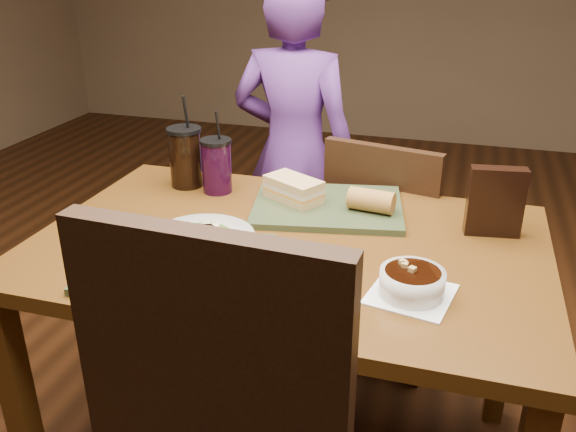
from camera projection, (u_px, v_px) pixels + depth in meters
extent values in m
cube|color=#533210|center=(21.00, 412.00, 1.56)|extent=(0.06, 0.06, 0.71)
cube|color=#533210|center=(160.00, 273.00, 2.21)|extent=(0.06, 0.06, 0.71)
cube|color=#533210|center=(507.00, 327.00, 1.90)|extent=(0.06, 0.06, 0.71)
cube|color=#533210|center=(288.00, 248.00, 1.57)|extent=(1.30, 0.85, 0.04)
cube|color=black|center=(210.00, 386.00, 0.98)|extent=(0.47, 0.07, 0.55)
cube|color=black|center=(382.00, 257.00, 2.21)|extent=(0.45, 0.45, 0.04)
cube|color=black|center=(379.00, 214.00, 1.96)|extent=(0.38, 0.11, 0.45)
cube|color=black|center=(327.00, 323.00, 2.20)|extent=(0.04, 0.04, 0.39)
cube|color=black|center=(418.00, 339.00, 2.11)|extent=(0.04, 0.04, 0.39)
cube|color=black|center=(345.00, 280.00, 2.48)|extent=(0.04, 0.04, 0.39)
cube|color=black|center=(427.00, 292.00, 2.40)|extent=(0.04, 0.04, 0.39)
imported|color=#572B77|center=(294.00, 155.00, 2.40)|extent=(0.52, 0.36, 1.37)
cube|color=#303C22|center=(179.00, 263.00, 1.44)|extent=(0.47, 0.39, 0.02)
cube|color=#303C22|center=(328.00, 207.00, 1.75)|extent=(0.47, 0.39, 0.02)
cylinder|color=silver|center=(202.00, 249.00, 1.41)|extent=(0.24, 0.24, 0.07)
ellipsoid|color=#427219|center=(202.00, 243.00, 1.40)|extent=(0.20, 0.20, 0.06)
cube|color=beige|center=(202.00, 241.00, 1.35)|extent=(0.05, 0.04, 0.01)
cube|color=beige|center=(210.00, 228.00, 1.42)|extent=(0.05, 0.04, 0.01)
cube|color=beige|center=(204.00, 228.00, 1.42)|extent=(0.05, 0.05, 0.01)
cube|color=beige|center=(199.00, 237.00, 1.37)|extent=(0.05, 0.04, 0.01)
cube|color=white|center=(411.00, 294.00, 1.32)|extent=(0.20, 0.20, 0.00)
cylinder|color=silver|center=(412.00, 282.00, 1.31)|extent=(0.14, 0.14, 0.06)
cylinder|color=black|center=(413.00, 274.00, 1.30)|extent=(0.12, 0.12, 0.01)
cube|color=#B28947|center=(412.00, 269.00, 1.30)|extent=(0.02, 0.02, 0.01)
cube|color=#B28947|center=(403.00, 262.00, 1.33)|extent=(0.02, 0.02, 0.01)
cube|color=#B28947|center=(405.00, 265.00, 1.32)|extent=(0.02, 0.02, 0.01)
cube|color=#593819|center=(124.00, 245.00, 1.49)|extent=(0.13, 0.10, 0.02)
cube|color=#3F721E|center=(123.00, 240.00, 1.48)|extent=(0.13, 0.10, 0.01)
cube|color=beige|center=(123.00, 235.00, 1.48)|extent=(0.13, 0.10, 0.01)
cube|color=#593819|center=(122.00, 230.00, 1.47)|extent=(0.13, 0.10, 0.02)
cube|color=tan|center=(294.00, 196.00, 1.76)|extent=(0.19, 0.16, 0.02)
cube|color=orange|center=(294.00, 191.00, 1.76)|extent=(0.19, 0.16, 0.01)
cube|color=beige|center=(294.00, 188.00, 1.75)|extent=(0.19, 0.16, 0.01)
cube|color=tan|center=(294.00, 182.00, 1.75)|extent=(0.19, 0.16, 0.02)
cylinder|color=#AD7533|center=(219.00, 282.00, 1.29)|extent=(0.11, 0.07, 0.05)
cylinder|color=#AD7533|center=(371.00, 200.00, 1.68)|extent=(0.13, 0.08, 0.06)
cylinder|color=black|center=(186.00, 159.00, 1.89)|extent=(0.10, 0.10, 0.18)
cylinder|color=black|center=(184.00, 130.00, 1.85)|extent=(0.11, 0.11, 0.01)
cylinder|color=black|center=(186.00, 114.00, 1.83)|extent=(0.01, 0.03, 0.11)
cylinder|color=black|center=(217.00, 167.00, 1.85)|extent=(0.09, 0.09, 0.16)
cylinder|color=black|center=(215.00, 141.00, 1.81)|extent=(0.09, 0.09, 0.01)
cylinder|color=black|center=(218.00, 127.00, 1.79)|extent=(0.01, 0.03, 0.10)
cube|color=black|center=(495.00, 202.00, 1.57)|extent=(0.15, 0.06, 0.18)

